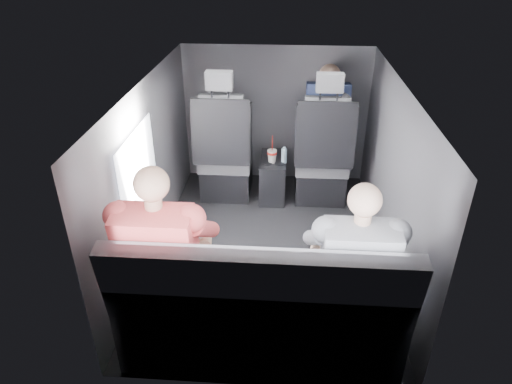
# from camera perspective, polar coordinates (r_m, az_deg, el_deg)

# --- Properties ---
(floor) EXTENTS (2.60, 2.60, 0.00)m
(floor) POSITION_cam_1_polar(r_m,az_deg,el_deg) (3.74, 1.55, -7.09)
(floor) COLOR black
(floor) RESTS_ON ground
(ceiling) EXTENTS (2.60, 2.60, 0.00)m
(ceiling) POSITION_cam_1_polar(r_m,az_deg,el_deg) (3.13, 1.89, 13.20)
(ceiling) COLOR #B2B2AD
(ceiling) RESTS_ON panel_back
(panel_left) EXTENTS (0.02, 2.60, 1.35)m
(panel_left) POSITION_cam_1_polar(r_m,az_deg,el_deg) (3.53, -13.07, 2.57)
(panel_left) COLOR #56565B
(panel_left) RESTS_ON floor
(panel_right) EXTENTS (0.02, 2.60, 1.35)m
(panel_right) POSITION_cam_1_polar(r_m,az_deg,el_deg) (3.47, 16.72, 1.58)
(panel_right) COLOR #56565B
(panel_right) RESTS_ON floor
(panel_front) EXTENTS (1.80, 0.02, 1.35)m
(panel_front) POSITION_cam_1_polar(r_m,az_deg,el_deg) (4.58, 2.45, 9.59)
(panel_front) COLOR #56565B
(panel_front) RESTS_ON floor
(panel_back) EXTENTS (1.80, 0.02, 1.35)m
(panel_back) POSITION_cam_1_polar(r_m,az_deg,el_deg) (2.30, 0.20, -12.74)
(panel_back) COLOR #56565B
(panel_back) RESTS_ON floor
(side_window) EXTENTS (0.02, 0.75, 0.42)m
(side_window) POSITION_cam_1_polar(r_m,az_deg,el_deg) (3.17, -14.62, 3.75)
(side_window) COLOR white
(side_window) RESTS_ON panel_left
(seatbelt) EXTENTS (0.35, 0.11, 0.59)m
(seatbelt) POSITION_cam_1_polar(r_m,az_deg,el_deg) (3.96, 8.76, 7.96)
(seatbelt) COLOR black
(seatbelt) RESTS_ON front_seat_right
(front_seat_left) EXTENTS (0.52, 0.58, 1.26)m
(front_seat_left) POSITION_cam_1_polar(r_m,az_deg,el_deg) (4.29, -3.87, 4.19)
(front_seat_left) COLOR black
(front_seat_left) RESTS_ON floor
(front_seat_right) EXTENTS (0.52, 0.58, 1.26)m
(front_seat_right) POSITION_cam_1_polar(r_m,az_deg,el_deg) (4.27, 8.22, 3.80)
(front_seat_right) COLOR black
(front_seat_right) RESTS_ON floor
(center_console) EXTENTS (0.24, 0.48, 0.41)m
(center_console) POSITION_cam_1_polar(r_m,az_deg,el_deg) (4.38, 2.13, 1.88)
(center_console) COLOR black
(center_console) RESTS_ON floor
(rear_bench) EXTENTS (1.60, 0.57, 0.92)m
(rear_bench) POSITION_cam_1_polar(r_m,az_deg,el_deg) (2.73, 0.54, -15.12)
(rear_bench) COLOR slate
(rear_bench) RESTS_ON floor
(soda_cup) EXTENTS (0.09, 0.09, 0.27)m
(soda_cup) POSITION_cam_1_polar(r_m,az_deg,el_deg) (4.18, 2.02, 4.55)
(soda_cup) COLOR white
(soda_cup) RESTS_ON center_console
(water_bottle) EXTENTS (0.05, 0.05, 0.15)m
(water_bottle) POSITION_cam_1_polar(r_m,az_deg,el_deg) (4.19, 3.53, 4.59)
(water_bottle) COLOR #ACCAE9
(water_bottle) RESTS_ON center_console
(laptop_white) EXTENTS (0.38, 0.38, 0.25)m
(laptop_white) POSITION_cam_1_polar(r_m,az_deg,el_deg) (2.76, -9.46, -6.21)
(laptop_white) COLOR silver
(laptop_white) RESTS_ON passenger_rear_left
(laptop_black) EXTENTS (0.37, 0.35, 0.24)m
(laptop_black) POSITION_cam_1_polar(r_m,az_deg,el_deg) (2.75, 10.34, -6.50)
(laptop_black) COLOR black
(laptop_black) RESTS_ON passenger_rear_right
(passenger_rear_left) EXTENTS (0.52, 0.63, 1.24)m
(passenger_rear_left) POSITION_cam_1_polar(r_m,az_deg,el_deg) (2.66, -11.12, -7.77)
(passenger_rear_left) COLOR #37373C
(passenger_rear_left) RESTS_ON rear_bench
(passenger_rear_right) EXTENTS (0.48, 0.60, 1.19)m
(passenger_rear_right) POSITION_cam_1_polar(r_m,az_deg,el_deg) (2.62, 11.91, -9.09)
(passenger_rear_right) COLOR navy
(passenger_rear_right) RESTS_ON rear_bench
(passenger_front_right) EXTENTS (0.40, 0.40, 0.80)m
(passenger_front_right) POSITION_cam_1_polar(r_m,az_deg,el_deg) (4.38, 8.81, 9.37)
(passenger_front_right) COLOR navy
(passenger_front_right) RESTS_ON front_seat_right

